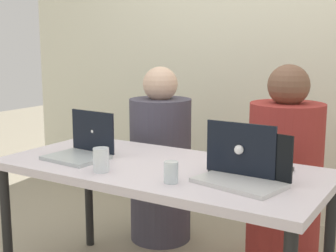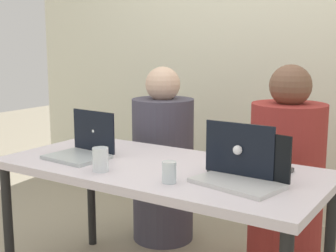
{
  "view_description": "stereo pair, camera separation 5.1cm",
  "coord_description": "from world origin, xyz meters",
  "px_view_note": "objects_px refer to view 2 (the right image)",
  "views": [
    {
      "loc": [
        1.16,
        -1.83,
        1.28
      ],
      "look_at": [
        0.0,
        0.07,
        0.88
      ],
      "focal_mm": 50.0,
      "sensor_mm": 36.0,
      "label": 1
    },
    {
      "loc": [
        1.21,
        -1.8,
        1.28
      ],
      "look_at": [
        0.0,
        0.07,
        0.88
      ],
      "focal_mm": 50.0,
      "sensor_mm": 36.0,
      "label": 2
    }
  ],
  "objects_px": {
    "laptop_front_left": "(83,148)",
    "water_glass_left": "(101,161)",
    "laptop_back_right": "(247,163)",
    "person_on_right": "(286,182)",
    "laptop_front_right": "(243,173)",
    "water_glass_right": "(169,174)",
    "person_on_left": "(163,164)"
  },
  "relations": [
    {
      "from": "person_on_right",
      "to": "water_glass_left",
      "type": "relative_size",
      "value": 10.57
    },
    {
      "from": "water_glass_right",
      "to": "water_glass_left",
      "type": "distance_m",
      "value": 0.36
    },
    {
      "from": "laptop_front_right",
      "to": "water_glass_left",
      "type": "relative_size",
      "value": 3.58
    },
    {
      "from": "person_on_left",
      "to": "laptop_front_left",
      "type": "relative_size",
      "value": 3.71
    },
    {
      "from": "person_on_left",
      "to": "laptop_front_right",
      "type": "distance_m",
      "value": 1.14
    },
    {
      "from": "laptop_front_right",
      "to": "water_glass_left",
      "type": "bearing_deg",
      "value": -152.71
    },
    {
      "from": "water_glass_right",
      "to": "water_glass_left",
      "type": "relative_size",
      "value": 0.83
    },
    {
      "from": "person_on_right",
      "to": "water_glass_left",
      "type": "distance_m",
      "value": 1.08
    },
    {
      "from": "water_glass_right",
      "to": "water_glass_left",
      "type": "bearing_deg",
      "value": -176.67
    },
    {
      "from": "water_glass_right",
      "to": "person_on_left",
      "type": "bearing_deg",
      "value": 124.81
    },
    {
      "from": "water_glass_right",
      "to": "person_on_right",
      "type": "bearing_deg",
      "value": 75.76
    },
    {
      "from": "water_glass_right",
      "to": "water_glass_left",
      "type": "height_order",
      "value": "water_glass_left"
    },
    {
      "from": "laptop_front_right",
      "to": "water_glass_left",
      "type": "xyz_separation_m",
      "value": [
        -0.62,
        -0.18,
        0.0
      ]
    },
    {
      "from": "person_on_right",
      "to": "water_glass_left",
      "type": "xyz_separation_m",
      "value": [
        -0.58,
        -0.88,
        0.23
      ]
    },
    {
      "from": "laptop_back_right",
      "to": "water_glass_right",
      "type": "height_order",
      "value": "laptop_back_right"
    },
    {
      "from": "laptop_front_right",
      "to": "laptop_front_left",
      "type": "bearing_deg",
      "value": -167.1
    },
    {
      "from": "water_glass_left",
      "to": "water_glass_right",
      "type": "bearing_deg",
      "value": 3.33
    },
    {
      "from": "person_on_left",
      "to": "water_glass_right",
      "type": "xyz_separation_m",
      "value": [
        0.6,
        -0.86,
        0.24
      ]
    },
    {
      "from": "laptop_front_left",
      "to": "water_glass_left",
      "type": "relative_size",
      "value": 2.77
    },
    {
      "from": "water_glass_left",
      "to": "person_on_right",
      "type": "bearing_deg",
      "value": 56.82
    },
    {
      "from": "laptop_back_right",
      "to": "person_on_right",
      "type": "bearing_deg",
      "value": -87.91
    },
    {
      "from": "person_on_right",
      "to": "water_glass_right",
      "type": "distance_m",
      "value": 0.92
    },
    {
      "from": "person_on_left",
      "to": "laptop_front_right",
      "type": "height_order",
      "value": "person_on_left"
    },
    {
      "from": "person_on_right",
      "to": "laptop_front_left",
      "type": "relative_size",
      "value": 3.82
    },
    {
      "from": "person_on_right",
      "to": "water_glass_right",
      "type": "bearing_deg",
      "value": 83.99
    },
    {
      "from": "laptop_back_right",
      "to": "laptop_front_right",
      "type": "height_order",
      "value": "laptop_back_right"
    },
    {
      "from": "person_on_left",
      "to": "laptop_front_left",
      "type": "height_order",
      "value": "person_on_left"
    },
    {
      "from": "laptop_back_right",
      "to": "laptop_front_left",
      "type": "bearing_deg",
      "value": 11.96
    },
    {
      "from": "person_on_right",
      "to": "laptop_back_right",
      "type": "distance_m",
      "value": 0.62
    },
    {
      "from": "person_on_right",
      "to": "water_glass_left",
      "type": "bearing_deg",
      "value": 65.05
    },
    {
      "from": "person_on_right",
      "to": "laptop_front_right",
      "type": "height_order",
      "value": "person_on_right"
    },
    {
      "from": "person_on_left",
      "to": "water_glass_left",
      "type": "xyz_separation_m",
      "value": [
        0.24,
        -0.88,
        0.25
      ]
    }
  ]
}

